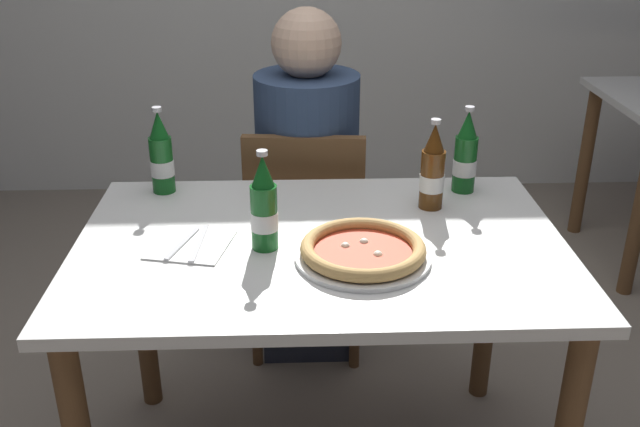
{
  "coord_description": "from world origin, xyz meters",
  "views": [
    {
      "loc": [
        -0.06,
        -1.56,
        1.54
      ],
      "look_at": [
        0.0,
        0.05,
        0.8
      ],
      "focal_mm": 40.11,
      "sensor_mm": 36.0,
      "label": 1
    }
  ],
  "objects_px": {
    "beer_bottle_right": "(465,156)",
    "beer_bottle_extra": "(161,157)",
    "chair_behind_table": "(306,230)",
    "napkin_with_cutlery": "(191,245)",
    "dining_table_main": "(321,281)",
    "beer_bottle_left": "(264,208)",
    "pizza_margherita_near": "(363,251)",
    "diner_seated": "(308,196)",
    "beer_bottle_center": "(432,171)"
  },
  "relations": [
    {
      "from": "beer_bottle_right",
      "to": "chair_behind_table",
      "type": "bearing_deg",
      "value": 145.12
    },
    {
      "from": "beer_bottle_right",
      "to": "beer_bottle_extra",
      "type": "height_order",
      "value": "same"
    },
    {
      "from": "chair_behind_table",
      "to": "beer_bottle_extra",
      "type": "bearing_deg",
      "value": 39.21
    },
    {
      "from": "beer_bottle_right",
      "to": "beer_bottle_extra",
      "type": "bearing_deg",
      "value": 178.29
    },
    {
      "from": "beer_bottle_extra",
      "to": "chair_behind_table",
      "type": "bearing_deg",
      "value": 34.73
    },
    {
      "from": "pizza_margherita_near",
      "to": "napkin_with_cutlery",
      "type": "height_order",
      "value": "pizza_margherita_near"
    },
    {
      "from": "beer_bottle_left",
      "to": "beer_bottle_extra",
      "type": "xyz_separation_m",
      "value": [
        -0.3,
        0.36,
        0.0
      ]
    },
    {
      "from": "pizza_margherita_near",
      "to": "beer_bottle_extra",
      "type": "relative_size",
      "value": 1.29
    },
    {
      "from": "diner_seated",
      "to": "beer_bottle_left",
      "type": "height_order",
      "value": "diner_seated"
    },
    {
      "from": "beer_bottle_center",
      "to": "beer_bottle_extra",
      "type": "bearing_deg",
      "value": 169.52
    },
    {
      "from": "dining_table_main",
      "to": "napkin_with_cutlery",
      "type": "bearing_deg",
      "value": -177.05
    },
    {
      "from": "pizza_margherita_near",
      "to": "beer_bottle_extra",
      "type": "distance_m",
      "value": 0.68
    },
    {
      "from": "pizza_margherita_near",
      "to": "napkin_with_cutlery",
      "type": "distance_m",
      "value": 0.42
    },
    {
      "from": "beer_bottle_center",
      "to": "beer_bottle_right",
      "type": "xyz_separation_m",
      "value": [
        0.11,
        0.11,
        0.0
      ]
    },
    {
      "from": "chair_behind_table",
      "to": "napkin_with_cutlery",
      "type": "distance_m",
      "value": 0.74
    },
    {
      "from": "beer_bottle_right",
      "to": "beer_bottle_extra",
      "type": "relative_size",
      "value": 1.0
    },
    {
      "from": "beer_bottle_center",
      "to": "napkin_with_cutlery",
      "type": "relative_size",
      "value": 1.15
    },
    {
      "from": "beer_bottle_center",
      "to": "beer_bottle_left",
      "type": "bearing_deg",
      "value": -153.17
    },
    {
      "from": "beer_bottle_center",
      "to": "dining_table_main",
      "type": "bearing_deg",
      "value": -147.86
    },
    {
      "from": "beer_bottle_extra",
      "to": "napkin_with_cutlery",
      "type": "height_order",
      "value": "beer_bottle_extra"
    },
    {
      "from": "beer_bottle_left",
      "to": "beer_bottle_center",
      "type": "height_order",
      "value": "same"
    },
    {
      "from": "napkin_with_cutlery",
      "to": "beer_bottle_right",
      "type": "bearing_deg",
      "value": 23.49
    },
    {
      "from": "beer_bottle_extra",
      "to": "napkin_with_cutlery",
      "type": "distance_m",
      "value": 0.38
    },
    {
      "from": "pizza_margherita_near",
      "to": "napkin_with_cutlery",
      "type": "bearing_deg",
      "value": 168.75
    },
    {
      "from": "dining_table_main",
      "to": "beer_bottle_extra",
      "type": "relative_size",
      "value": 4.86
    },
    {
      "from": "chair_behind_table",
      "to": "diner_seated",
      "type": "distance_m",
      "value": 0.11
    },
    {
      "from": "napkin_with_cutlery",
      "to": "diner_seated",
      "type": "bearing_deg",
      "value": 66.42
    },
    {
      "from": "diner_seated",
      "to": "beer_bottle_right",
      "type": "height_order",
      "value": "diner_seated"
    },
    {
      "from": "beer_bottle_right",
      "to": "napkin_with_cutlery",
      "type": "xyz_separation_m",
      "value": [
        -0.73,
        -0.32,
        -0.1
      ]
    },
    {
      "from": "beer_bottle_left",
      "to": "beer_bottle_right",
      "type": "relative_size",
      "value": 1.0
    },
    {
      "from": "napkin_with_cutlery",
      "to": "dining_table_main",
      "type": "bearing_deg",
      "value": 2.95
    },
    {
      "from": "beer_bottle_center",
      "to": "chair_behind_table",
      "type": "bearing_deg",
      "value": 128.16
    },
    {
      "from": "beer_bottle_extra",
      "to": "napkin_with_cutlery",
      "type": "bearing_deg",
      "value": -71.02
    },
    {
      "from": "diner_seated",
      "to": "beer_bottle_extra",
      "type": "xyz_separation_m",
      "value": [
        -0.41,
        -0.33,
        0.27
      ]
    },
    {
      "from": "dining_table_main",
      "to": "beer_bottle_extra",
      "type": "distance_m",
      "value": 0.59
    },
    {
      "from": "pizza_margherita_near",
      "to": "beer_bottle_center",
      "type": "height_order",
      "value": "beer_bottle_center"
    },
    {
      "from": "dining_table_main",
      "to": "beer_bottle_left",
      "type": "bearing_deg",
      "value": -167.07
    },
    {
      "from": "diner_seated",
      "to": "beer_bottle_extra",
      "type": "distance_m",
      "value": 0.6
    },
    {
      "from": "dining_table_main",
      "to": "beer_bottle_left",
      "type": "relative_size",
      "value": 4.86
    },
    {
      "from": "pizza_margherita_near",
      "to": "beer_bottle_left",
      "type": "bearing_deg",
      "value": 163.75
    },
    {
      "from": "beer_bottle_center",
      "to": "beer_bottle_right",
      "type": "height_order",
      "value": "same"
    },
    {
      "from": "dining_table_main",
      "to": "chair_behind_table",
      "type": "height_order",
      "value": "chair_behind_table"
    },
    {
      "from": "chair_behind_table",
      "to": "beer_bottle_left",
      "type": "bearing_deg",
      "value": 84.81
    },
    {
      "from": "dining_table_main",
      "to": "napkin_with_cutlery",
      "type": "distance_m",
      "value": 0.34
    },
    {
      "from": "napkin_with_cutlery",
      "to": "chair_behind_table",
      "type": "bearing_deg",
      "value": 65.18
    },
    {
      "from": "chair_behind_table",
      "to": "beer_bottle_extra",
      "type": "distance_m",
      "value": 0.62
    },
    {
      "from": "dining_table_main",
      "to": "chair_behind_table",
      "type": "distance_m",
      "value": 0.63
    },
    {
      "from": "beer_bottle_left",
      "to": "beer_bottle_center",
      "type": "distance_m",
      "value": 0.49
    },
    {
      "from": "dining_table_main",
      "to": "beer_bottle_extra",
      "type": "bearing_deg",
      "value": 142.95
    },
    {
      "from": "dining_table_main",
      "to": "beer_bottle_left",
      "type": "height_order",
      "value": "beer_bottle_left"
    }
  ]
}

